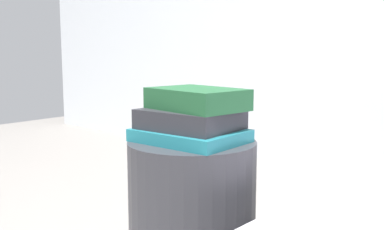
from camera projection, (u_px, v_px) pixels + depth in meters
book_teal at (190, 135)px, 1.19m from camera, size 0.27×0.21×0.03m
book_charcoal at (191, 119)px, 1.19m from camera, size 0.25×0.20×0.05m
book_forest at (197, 99)px, 1.18m from camera, size 0.26×0.20×0.06m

